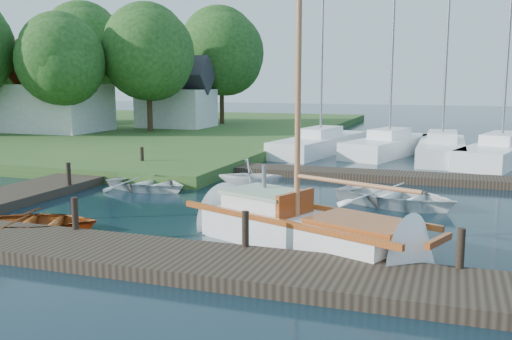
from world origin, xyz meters
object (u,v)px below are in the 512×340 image
(mooring_post_3, at_px, (461,248))
(tree_3, at_px, (148,53))
(sailboat, at_px, (309,232))
(tree_2, at_px, (61,60))
(marina_boat_2, at_px, (442,148))
(marina_boat_3, at_px, (501,150))
(mooring_post_2, at_px, (245,229))
(tree_4, at_px, (84,49))
(mooring_post_4, at_px, (69,174))
(marina_boat_1, at_px, (389,144))
(mooring_post_1, at_px, (75,213))
(dinghy, at_px, (33,219))
(tender_a, at_px, (147,181))
(marina_boat_0, at_px, (320,143))
(mooring_post_5, at_px, (142,156))
(house_a, at_px, (57,95))
(tender_b, at_px, (251,173))
(tender_c, at_px, (396,193))
(tree_7, at_px, (222,52))
(house_c, at_px, (176,99))

(mooring_post_3, xyz_separation_m, tree_3, (-20.00, 23.05, 5.11))
(mooring_post_3, relative_size, sailboat, 0.08)
(sailboat, relative_size, tree_2, 1.26)
(marina_boat_2, bearing_deg, marina_boat_3, -90.78)
(mooring_post_2, xyz_separation_m, tree_4, (-23.50, 27.05, 5.67))
(mooring_post_4, relative_size, marina_boat_1, 0.07)
(mooring_post_1, height_order, tree_4, tree_4)
(dinghy, bearing_deg, sailboat, -100.97)
(tender_a, bearing_deg, marina_boat_0, -4.36)
(mooring_post_5, distance_m, marina_boat_3, 17.40)
(dinghy, xyz_separation_m, tender_a, (-0.11, 6.11, -0.01))
(house_a, bearing_deg, marina_boat_1, -3.61)
(sailboat, bearing_deg, mooring_post_1, -143.38)
(tender_b, relative_size, marina_boat_1, 0.21)
(house_a, bearing_deg, mooring_post_4, -50.91)
(tender_b, distance_m, tree_4, 28.91)
(tender_c, bearing_deg, tree_7, 53.35)
(tender_b, bearing_deg, marina_boat_1, -31.28)
(mooring_post_3, xyz_separation_m, tender_b, (-7.19, 7.82, -0.08))
(mooring_post_4, xyz_separation_m, marina_boat_0, (5.80, 14.24, -0.14))
(house_a, bearing_deg, tree_7, 51.47)
(tender_b, distance_m, marina_boat_3, 14.33)
(tender_c, relative_size, marina_boat_1, 0.36)
(tender_b, distance_m, marina_boat_2, 12.73)
(mooring_post_3, xyz_separation_m, house_c, (-20.00, 27.00, 1.88))
(marina_boat_1, bearing_deg, dinghy, 177.22)
(mooring_post_1, height_order, house_c, house_c)
(marina_boat_3, bearing_deg, tender_c, 178.57)
(tender_c, bearing_deg, tender_a, 111.54)
(marina_boat_0, relative_size, tree_2, 1.26)
(mooring_post_5, bearing_deg, house_c, 112.38)
(mooring_post_2, height_order, mooring_post_3, same)
(tender_b, height_order, marina_boat_3, marina_boat_3)
(tender_b, bearing_deg, marina_boat_0, -13.87)
(dinghy, distance_m, tree_2, 23.54)
(mooring_post_3, height_order, tender_b, tender_b)
(marina_boat_1, height_order, house_c, marina_boat_1)
(mooring_post_3, height_order, house_c, house_c)
(mooring_post_4, xyz_separation_m, tender_a, (2.30, 1.45, -0.36))
(tree_7, bearing_deg, mooring_post_3, -59.90)
(mooring_post_4, distance_m, mooring_post_5, 5.00)
(mooring_post_3, height_order, marina_boat_2, marina_boat_2)
(mooring_post_5, height_order, tender_a, mooring_post_5)
(house_a, bearing_deg, house_c, 45.00)
(mooring_post_5, relative_size, dinghy, 0.24)
(tender_b, relative_size, tree_4, 0.24)
(mooring_post_1, xyz_separation_m, mooring_post_2, (4.50, 0.00, 0.00))
(tender_c, bearing_deg, tree_4, 71.93)
(mooring_post_1, xyz_separation_m, tree_4, (-19.00, 27.05, 5.67))
(tender_c, bearing_deg, mooring_post_4, 118.59)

